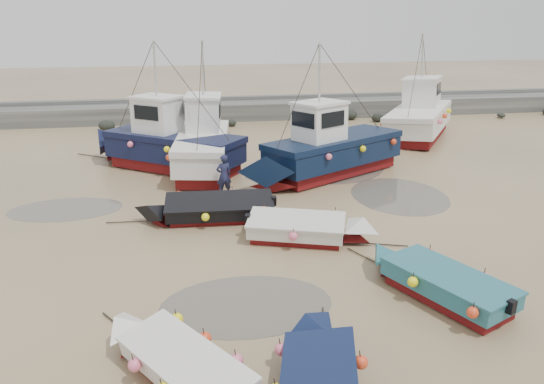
{
  "coord_description": "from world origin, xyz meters",
  "views": [
    {
      "loc": [
        -3.83,
        -16.22,
        7.81
      ],
      "look_at": [
        -0.97,
        1.76,
        1.4
      ],
      "focal_mm": 35.0,
      "sensor_mm": 36.0,
      "label": 1
    }
  ],
  "objects": [
    {
      "name": "ground",
      "position": [
        0.0,
        0.0,
        0.0
      ],
      "size": [
        120.0,
        120.0,
        0.0
      ],
      "primitive_type": "plane",
      "color": "tan",
      "rests_on": "ground"
    },
    {
      "name": "seawall",
      "position": [
        0.05,
        21.99,
        0.63
      ],
      "size": [
        60.0,
        4.92,
        1.5
      ],
      "color": "slate",
      "rests_on": "ground"
    },
    {
      "name": "puddle_a",
      "position": [
        -2.53,
        -3.49,
        0.0
      ],
      "size": [
        4.8,
        4.8,
        0.01
      ],
      "primitive_type": "cylinder",
      "color": "#595449",
      "rests_on": "ground"
    },
    {
      "name": "puddle_b",
      "position": [
        5.07,
        4.35,
        0.0
      ],
      "size": [
        4.12,
        4.12,
        0.01
      ],
      "primitive_type": "cylinder",
      "color": "#595449",
      "rests_on": "ground"
    },
    {
      "name": "puddle_c",
      "position": [
        -8.97,
        4.92,
        0.0
      ],
      "size": [
        4.52,
        4.52,
        0.01
      ],
      "primitive_type": "cylinder",
      "color": "#595449",
      "rests_on": "ground"
    },
    {
      "name": "puddle_d",
      "position": [
        3.05,
        9.75,
        0.0
      ],
      "size": [
        6.11,
        6.11,
        0.01
      ],
      "primitive_type": "cylinder",
      "color": "#595449",
      "rests_on": "ground"
    },
    {
      "name": "dinghy_0",
      "position": [
        -4.31,
        -6.28,
        0.55
      ],
      "size": [
        3.82,
        5.03,
        1.43
      ],
      "rotation": [
        0.0,
        0.0,
        0.61
      ],
      "color": "maroon",
      "rests_on": "ground"
    },
    {
      "name": "dinghy_1",
      "position": [
        -1.36,
        -7.5,
        0.55
      ],
      "size": [
        2.64,
        5.69,
        1.43
      ],
      "rotation": [
        0.0,
        0.0,
        -0.25
      ],
      "color": "maroon",
      "rests_on": "ground"
    },
    {
      "name": "dinghy_2",
      "position": [
        2.88,
        -3.8,
        0.55
      ],
      "size": [
        3.39,
        5.62,
        1.43
      ],
      "rotation": [
        0.0,
        0.0,
        0.46
      ],
      "color": "maroon",
      "rests_on": "ground"
    },
    {
      "name": "dinghy_4",
      "position": [
        -3.21,
        2.9,
        0.54
      ],
      "size": [
        6.49,
        2.27,
        1.43
      ],
      "rotation": [
        0.0,
        0.0,
        1.52
      ],
      "color": "maroon",
      "rests_on": "ground"
    },
    {
      "name": "dinghy_5",
      "position": [
        0.05,
        0.4,
        0.55
      ],
      "size": [
        5.5,
        2.84,
        1.43
      ],
      "rotation": [
        0.0,
        0.0,
        -1.89
      ],
      "color": "maroon",
      "rests_on": "ground"
    },
    {
      "name": "cabin_boat_0",
      "position": [
        -5.12,
        10.13,
        1.34
      ],
      "size": [
        8.99,
        6.84,
        6.22
      ],
      "rotation": [
        0.0,
        0.0,
        0.96
      ],
      "color": "maroon",
      "rests_on": "ground"
    },
    {
      "name": "cabin_boat_1",
      "position": [
        -3.18,
        10.09,
        1.34
      ],
      "size": [
        3.37,
        10.07,
        6.22
      ],
      "rotation": [
        0.0,
        0.0,
        -0.11
      ],
      "color": "maroon",
      "rests_on": "ground"
    },
    {
      "name": "cabin_boat_2",
      "position": [
        2.52,
        7.54,
        1.33
      ],
      "size": [
        9.56,
        6.29,
        6.22
      ],
      "rotation": [
        0.0,
        0.0,
        2.08
      ],
      "color": "maroon",
      "rests_on": "ground"
    },
    {
      "name": "cabin_boat_3",
      "position": [
        10.62,
        14.78,
        1.34
      ],
      "size": [
        7.03,
        9.17,
        6.22
      ],
      "rotation": [
        0.0,
        0.0,
        -0.6
      ],
      "color": "maroon",
      "rests_on": "ground"
    },
    {
      "name": "person",
      "position": [
        -2.46,
        5.54,
        0.0
      ],
      "size": [
        0.77,
        0.61,
        1.84
      ],
      "primitive_type": "imported",
      "rotation": [
        0.0,
        0.0,
        3.42
      ],
      "color": "#1C1F3C",
      "rests_on": "ground"
    }
  ]
}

